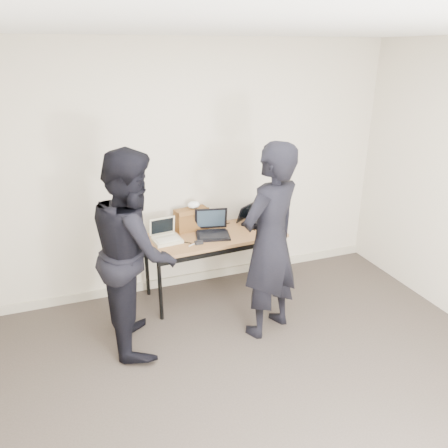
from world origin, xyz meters
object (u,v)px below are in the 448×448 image
laptop_right (252,219)px  equipment_box (260,216)px  laptop_center (212,229)px  person_observer (135,251)px  leather_satchel (192,219)px  laptop_beige (166,237)px  desk (214,240)px  person_typist (270,242)px

laptop_right → equipment_box: 0.11m
laptop_center → equipment_box: size_ratio=1.79×
person_observer → leather_satchel: bearing=-39.6°
laptop_center → equipment_box: bearing=27.7°
leather_satchel → person_observer: size_ratio=0.21×
laptop_beige → desk: bearing=-10.6°
desk → laptop_center: (-0.01, 0.01, 0.12)m
laptop_right → leather_satchel: 0.70m
laptop_center → person_observer: (-0.91, -0.56, 0.14)m
laptop_center → person_typist: bearing=-59.1°
desk → person_typist: 0.90m
laptop_right → laptop_center: bearing=161.5°
desk → laptop_beige: (-0.52, 0.03, 0.10)m
desk → laptop_beige: laptop_beige is taller
person_observer → laptop_beige: bearing=-30.8°
leather_satchel → laptop_right: bearing=-13.3°
leather_satchel → person_observer: (-0.74, -0.77, 0.07)m
desk → laptop_beige: bearing=173.1°
laptop_center → laptop_right: (0.53, 0.16, -0.01)m
laptop_right → person_observer: 1.62m
desk → laptop_beige: size_ratio=4.94×
laptop_beige → laptop_center: (0.50, -0.02, 0.02)m
leather_satchel → equipment_box: leather_satchel is taller
laptop_center → equipment_box: 0.67m
person_typist → desk: bearing=-96.7°
person_observer → laptop_right: bearing=-59.1°
laptop_beige → person_typist: person_typist is taller
person_typist → person_observer: (-1.19, 0.27, -0.01)m
desk → equipment_box: 0.67m
laptop_beige → person_typist: size_ratio=0.17×
person_observer → desk: bearing=-55.1°
laptop_right → equipment_box: size_ratio=1.69×
laptop_beige → laptop_right: (1.04, 0.14, 0.00)m
desk → equipment_box: bearing=13.4°
desk → laptop_center: 0.12m
laptop_right → person_observer: (-1.44, -0.72, 0.15)m
equipment_box → person_typist: 1.08m
laptop_beige → leather_satchel: leather_satchel is taller
laptop_right → leather_satchel: leather_satchel is taller
desk → laptop_right: size_ratio=3.93×
leather_satchel → person_observer: person_observer is taller
leather_satchel → equipment_box: bearing=-11.5°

